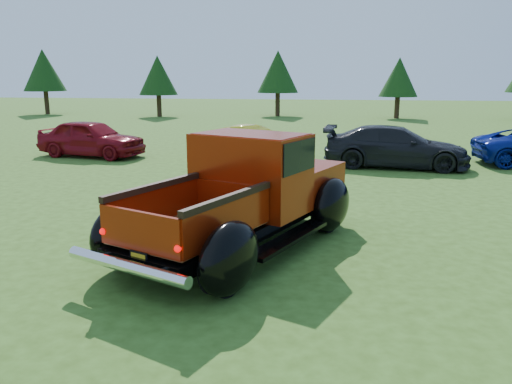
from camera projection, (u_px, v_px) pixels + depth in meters
The scene contains 9 objects.
ground at pixel (253, 248), 9.06m from camera, with size 120.00×120.00×0.00m, color #314C15.
tree_far_west at pixel (44, 70), 40.41m from camera, with size 3.33×3.33×5.20m.
tree_west at pixel (158, 75), 38.06m from camera, with size 2.94×2.94×4.60m.
tree_mid_left at pixel (278, 72), 38.59m from camera, with size 3.20×3.20×5.00m.
tree_mid_right at pixel (399, 77), 36.39m from camera, with size 2.82×2.82×4.40m.
pickup_truck at pixel (251, 191), 9.20m from camera, with size 4.22×5.85×2.04m.
show_car_red at pixel (91, 138), 19.25m from camera, with size 1.69×4.20×1.43m, color maroon.
show_car_yellow at pixel (252, 144), 18.02m from camera, with size 1.38×3.96×1.30m, color gold.
show_car_grey at pixel (396, 147), 17.01m from camera, with size 1.96×4.83×1.40m, color black.
Camera 1 is at (1.36, -8.49, 3.04)m, focal length 35.00 mm.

